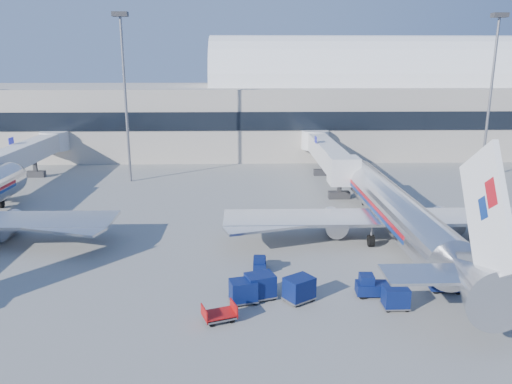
{
  "coord_description": "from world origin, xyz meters",
  "views": [
    {
      "loc": [
        -4.22,
        -38.87,
        16.28
      ],
      "look_at": [
        -2.99,
        6.0,
        4.56
      ],
      "focal_mm": 35.0,
      "sensor_mm": 36.0,
      "label": 1
    }
  ],
  "objects_px": {
    "mast_west": "(124,73)",
    "airliner_main": "(398,212)",
    "mast_east": "(493,73)",
    "tug_left": "(260,263)",
    "cart_train_a": "(299,289)",
    "cart_solo_near": "(396,297)",
    "barrier_near": "(494,247)",
    "tug_lead": "(372,286)",
    "tug_right": "(444,282)",
    "cart_train_b": "(260,286)",
    "cart_open_red": "(220,315)",
    "cart_train_c": "(243,291)",
    "jetbridge_near": "(326,152)",
    "jetbridge_mid": "(27,153)"
  },
  "relations": [
    {
      "from": "mast_west",
      "to": "airliner_main",
      "type": "bearing_deg",
      "value": -40.36
    },
    {
      "from": "mast_east",
      "to": "tug_left",
      "type": "bearing_deg",
      "value": -136.19
    },
    {
      "from": "cart_train_a",
      "to": "cart_solo_near",
      "type": "xyz_separation_m",
      "value": [
        6.43,
        -1.28,
        -0.12
      ]
    },
    {
      "from": "barrier_near",
      "to": "tug_lead",
      "type": "bearing_deg",
      "value": -147.38
    },
    {
      "from": "tug_right",
      "to": "tug_left",
      "type": "height_order",
      "value": "tug_right"
    },
    {
      "from": "cart_train_b",
      "to": "cart_open_red",
      "type": "bearing_deg",
      "value": -149.91
    },
    {
      "from": "tug_left",
      "to": "cart_solo_near",
      "type": "xyz_separation_m",
      "value": [
        9.02,
        -6.68,
        0.22
      ]
    },
    {
      "from": "cart_train_a",
      "to": "cart_solo_near",
      "type": "height_order",
      "value": "cart_train_a"
    },
    {
      "from": "cart_train_c",
      "to": "cart_train_b",
      "type": "bearing_deg",
      "value": 13.81
    },
    {
      "from": "cart_train_c",
      "to": "tug_lead",
      "type": "bearing_deg",
      "value": -8.61
    },
    {
      "from": "mast_west",
      "to": "cart_solo_near",
      "type": "xyz_separation_m",
      "value": [
        26.11,
        -38.26,
        -13.97
      ]
    },
    {
      "from": "mast_west",
      "to": "tug_lead",
      "type": "bearing_deg",
      "value": -55.45
    },
    {
      "from": "cart_solo_near",
      "to": "barrier_near",
      "type": "bearing_deg",
      "value": 39.81
    },
    {
      "from": "cart_train_a",
      "to": "cart_open_red",
      "type": "bearing_deg",
      "value": 171.64
    },
    {
      "from": "tug_lead",
      "to": "tug_right",
      "type": "relative_size",
      "value": 1.06
    },
    {
      "from": "barrier_near",
      "to": "tug_right",
      "type": "xyz_separation_m",
      "value": [
        -7.53,
        -7.69,
        0.23
      ]
    },
    {
      "from": "airliner_main",
      "to": "jetbridge_near",
      "type": "relative_size",
      "value": 1.35
    },
    {
      "from": "cart_train_a",
      "to": "cart_train_b",
      "type": "distance_m",
      "value": 2.76
    },
    {
      "from": "jetbridge_near",
      "to": "cart_train_a",
      "type": "distance_m",
      "value": 38.72
    },
    {
      "from": "barrier_near",
      "to": "cart_train_b",
      "type": "relative_size",
      "value": 1.22
    },
    {
      "from": "jetbridge_near",
      "to": "airliner_main",
      "type": "bearing_deg",
      "value": -84.78
    },
    {
      "from": "jetbridge_mid",
      "to": "mast_west",
      "type": "distance_m",
      "value": 18.06
    },
    {
      "from": "barrier_near",
      "to": "tug_left",
      "type": "bearing_deg",
      "value": -170.3
    },
    {
      "from": "jetbridge_mid",
      "to": "cart_train_b",
      "type": "height_order",
      "value": "jetbridge_mid"
    },
    {
      "from": "cart_train_b",
      "to": "tug_lead",
      "type": "bearing_deg",
      "value": -17.31
    },
    {
      "from": "tug_left",
      "to": "mast_east",
      "type": "bearing_deg",
      "value": -43.91
    },
    {
      "from": "mast_west",
      "to": "cart_open_red",
      "type": "bearing_deg",
      "value": -70.25
    },
    {
      "from": "jetbridge_near",
      "to": "cart_open_red",
      "type": "distance_m",
      "value": 42.72
    },
    {
      "from": "tug_lead",
      "to": "cart_open_red",
      "type": "relative_size",
      "value": 1.03
    },
    {
      "from": "mast_east",
      "to": "cart_train_b",
      "type": "relative_size",
      "value": 9.16
    },
    {
      "from": "cart_train_b",
      "to": "cart_train_a",
      "type": "bearing_deg",
      "value": -28.63
    },
    {
      "from": "jetbridge_mid",
      "to": "mast_west",
      "type": "xyz_separation_m",
      "value": [
        14.4,
        -0.81,
        10.86
      ]
    },
    {
      "from": "mast_east",
      "to": "barrier_near",
      "type": "bearing_deg",
      "value": -113.2
    },
    {
      "from": "airliner_main",
      "to": "jetbridge_near",
      "type": "distance_m",
      "value": 26.43
    },
    {
      "from": "jetbridge_near",
      "to": "tug_left",
      "type": "bearing_deg",
      "value": -107.99
    },
    {
      "from": "airliner_main",
      "to": "cart_train_b",
      "type": "height_order",
      "value": "airliner_main"
    },
    {
      "from": "mast_east",
      "to": "cart_solo_near",
      "type": "distance_m",
      "value": 47.22
    },
    {
      "from": "cart_train_a",
      "to": "cart_open_red",
      "type": "height_order",
      "value": "cart_train_a"
    },
    {
      "from": "mast_west",
      "to": "cart_train_c",
      "type": "bearing_deg",
      "value": -66.99
    },
    {
      "from": "jetbridge_mid",
      "to": "tug_right",
      "type": "height_order",
      "value": "jetbridge_mid"
    },
    {
      "from": "jetbridge_near",
      "to": "tug_left",
      "type": "distance_m",
      "value": 34.21
    },
    {
      "from": "tug_lead",
      "to": "cart_train_a",
      "type": "height_order",
      "value": "cart_train_a"
    },
    {
      "from": "cart_train_c",
      "to": "jetbridge_mid",
      "type": "bearing_deg",
      "value": 114.94
    },
    {
      "from": "barrier_near",
      "to": "tug_lead",
      "type": "height_order",
      "value": "tug_lead"
    },
    {
      "from": "tug_lead",
      "to": "cart_train_a",
      "type": "xyz_separation_m",
      "value": [
        -5.32,
        -0.66,
        0.2
      ]
    },
    {
      "from": "cart_train_c",
      "to": "mast_west",
      "type": "bearing_deg",
      "value": 99.46
    },
    {
      "from": "cart_solo_near",
      "to": "jetbridge_mid",
      "type": "bearing_deg",
      "value": 135.08
    },
    {
      "from": "tug_lead",
      "to": "tug_left",
      "type": "bearing_deg",
      "value": 151.49
    },
    {
      "from": "tug_left",
      "to": "cart_open_red",
      "type": "height_order",
      "value": "tug_left"
    },
    {
      "from": "mast_east",
      "to": "cart_train_b",
      "type": "xyz_separation_m",
      "value": [
        -33.04,
        -36.5,
        -13.82
      ]
    }
  ]
}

